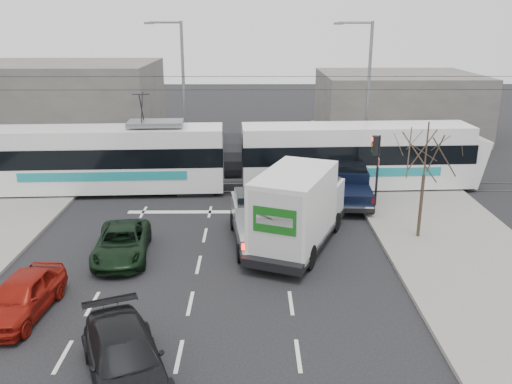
{
  "coord_description": "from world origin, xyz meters",
  "views": [
    {
      "loc": [
        0.39,
        -19.24,
        9.2
      ],
      "look_at": [
        0.57,
        3.64,
        1.8
      ],
      "focal_mm": 38.0,
      "sensor_mm": 36.0,
      "label": 1
    }
  ],
  "objects_px": {
    "silver_pickup": "(256,219)",
    "street_lamp_far": "(181,84)",
    "traffic_signal": "(376,156)",
    "red_car": "(22,296)",
    "navy_pickup": "(352,186)",
    "street_lamp_near": "(365,88)",
    "bare_tree": "(426,154)",
    "dark_car": "(125,358)",
    "green_car": "(122,243)",
    "tram": "(232,157)",
    "box_truck": "(298,209)"
  },
  "relations": [
    {
      "from": "street_lamp_far",
      "to": "tram",
      "type": "bearing_deg",
      "value": -61.65
    },
    {
      "from": "street_lamp_far",
      "to": "navy_pickup",
      "type": "distance_m",
      "value": 13.68
    },
    {
      "from": "street_lamp_near",
      "to": "silver_pickup",
      "type": "xyz_separation_m",
      "value": [
        -6.76,
        -11.58,
        -4.13
      ]
    },
    {
      "from": "box_truck",
      "to": "green_car",
      "type": "xyz_separation_m",
      "value": [
        -7.11,
        -0.96,
        -1.08
      ]
    },
    {
      "from": "street_lamp_near",
      "to": "street_lamp_far",
      "type": "bearing_deg",
      "value": 170.13
    },
    {
      "from": "street_lamp_far",
      "to": "tram",
      "type": "relative_size",
      "value": 0.34
    },
    {
      "from": "silver_pickup",
      "to": "navy_pickup",
      "type": "distance_m",
      "value": 6.96
    },
    {
      "from": "dark_car",
      "to": "red_car",
      "type": "bearing_deg",
      "value": 117.47
    },
    {
      "from": "navy_pickup",
      "to": "dark_car",
      "type": "height_order",
      "value": "navy_pickup"
    },
    {
      "from": "silver_pickup",
      "to": "red_car",
      "type": "relative_size",
      "value": 1.4
    },
    {
      "from": "navy_pickup",
      "to": "box_truck",
      "type": "bearing_deg",
      "value": -116.01
    },
    {
      "from": "bare_tree",
      "to": "dark_car",
      "type": "height_order",
      "value": "bare_tree"
    },
    {
      "from": "street_lamp_near",
      "to": "dark_car",
      "type": "relative_size",
      "value": 1.93
    },
    {
      "from": "bare_tree",
      "to": "red_car",
      "type": "relative_size",
      "value": 1.25
    },
    {
      "from": "traffic_signal",
      "to": "box_truck",
      "type": "height_order",
      "value": "traffic_signal"
    },
    {
      "from": "tram",
      "to": "traffic_signal",
      "type": "bearing_deg",
      "value": -25.89
    },
    {
      "from": "street_lamp_far",
      "to": "green_car",
      "type": "distance_m",
      "value": 15.93
    },
    {
      "from": "bare_tree",
      "to": "silver_pickup",
      "type": "height_order",
      "value": "bare_tree"
    },
    {
      "from": "traffic_signal",
      "to": "dark_car",
      "type": "height_order",
      "value": "traffic_signal"
    },
    {
      "from": "tram",
      "to": "navy_pickup",
      "type": "xyz_separation_m",
      "value": [
        6.24,
        -2.27,
        -0.95
      ]
    },
    {
      "from": "street_lamp_near",
      "to": "tram",
      "type": "height_order",
      "value": "street_lamp_near"
    },
    {
      "from": "traffic_signal",
      "to": "red_car",
      "type": "xyz_separation_m",
      "value": [
        -13.48,
        -10.19,
        -2.06
      ]
    },
    {
      "from": "silver_pickup",
      "to": "street_lamp_far",
      "type": "bearing_deg",
      "value": 102.83
    },
    {
      "from": "bare_tree",
      "to": "box_truck",
      "type": "relative_size",
      "value": 0.69
    },
    {
      "from": "dark_car",
      "to": "navy_pickup",
      "type": "bearing_deg",
      "value": 36.59
    },
    {
      "from": "box_truck",
      "to": "dark_car",
      "type": "distance_m",
      "value": 10.25
    },
    {
      "from": "box_truck",
      "to": "green_car",
      "type": "height_order",
      "value": "box_truck"
    },
    {
      "from": "bare_tree",
      "to": "tram",
      "type": "relative_size",
      "value": 0.19
    },
    {
      "from": "bare_tree",
      "to": "silver_pickup",
      "type": "relative_size",
      "value": 0.89
    },
    {
      "from": "traffic_signal",
      "to": "navy_pickup",
      "type": "distance_m",
      "value": 2.18
    },
    {
      "from": "street_lamp_near",
      "to": "traffic_signal",
      "type": "bearing_deg",
      "value": -96.41
    },
    {
      "from": "red_car",
      "to": "navy_pickup",
      "type": "bearing_deg",
      "value": 46.57
    },
    {
      "from": "street_lamp_near",
      "to": "bare_tree",
      "type": "bearing_deg",
      "value": -88.58
    },
    {
      "from": "street_lamp_near",
      "to": "navy_pickup",
      "type": "xyz_separation_m",
      "value": [
        -1.79,
        -6.7,
        -4.16
      ]
    },
    {
      "from": "traffic_signal",
      "to": "tram",
      "type": "distance_m",
      "value": 7.86
    },
    {
      "from": "bare_tree",
      "to": "green_car",
      "type": "height_order",
      "value": "bare_tree"
    },
    {
      "from": "navy_pickup",
      "to": "red_car",
      "type": "relative_size",
      "value": 1.17
    },
    {
      "from": "green_car",
      "to": "red_car",
      "type": "height_order",
      "value": "red_car"
    },
    {
      "from": "silver_pickup",
      "to": "red_car",
      "type": "bearing_deg",
      "value": -147.46
    },
    {
      "from": "red_car",
      "to": "dark_car",
      "type": "height_order",
      "value": "red_car"
    },
    {
      "from": "red_car",
      "to": "dark_car",
      "type": "bearing_deg",
      "value": -34.36
    },
    {
      "from": "street_lamp_far",
      "to": "silver_pickup",
      "type": "xyz_separation_m",
      "value": [
        4.74,
        -13.58,
        -4.13
      ]
    },
    {
      "from": "box_truck",
      "to": "navy_pickup",
      "type": "distance_m",
      "value": 6.51
    },
    {
      "from": "street_lamp_far",
      "to": "red_car",
      "type": "bearing_deg",
      "value": -98.16
    },
    {
      "from": "green_car",
      "to": "street_lamp_far",
      "type": "bearing_deg",
      "value": 81.81
    },
    {
      "from": "bare_tree",
      "to": "dark_car",
      "type": "distance_m",
      "value": 14.58
    },
    {
      "from": "green_car",
      "to": "red_car",
      "type": "relative_size",
      "value": 1.1
    },
    {
      "from": "box_truck",
      "to": "red_car",
      "type": "height_order",
      "value": "box_truck"
    },
    {
      "from": "street_lamp_near",
      "to": "box_truck",
      "type": "height_order",
      "value": "street_lamp_near"
    },
    {
      "from": "street_lamp_near",
      "to": "street_lamp_far",
      "type": "distance_m",
      "value": 11.67
    }
  ]
}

